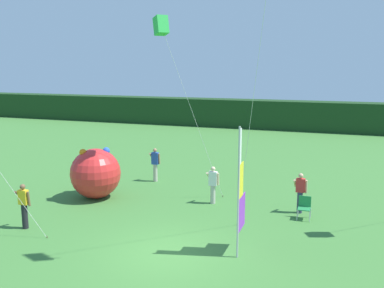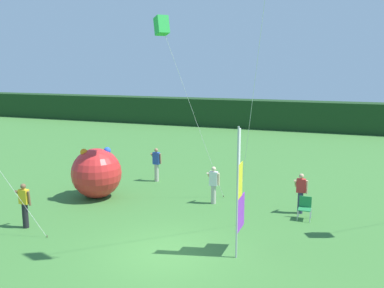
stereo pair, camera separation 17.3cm
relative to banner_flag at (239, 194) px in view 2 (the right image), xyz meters
name	(u,v)px [view 2 (the right image)]	position (x,y,z in m)	size (l,w,h in m)	color
ground_plane	(166,253)	(-2.24, -0.75, -2.02)	(120.00, 120.00, 0.00)	#3D7533
distant_treeline	(286,115)	(-2.24, 28.13, -0.66)	(80.00, 2.40, 2.72)	#193819
banner_flag	(239,194)	(0.00, 0.00, 0.00)	(0.06, 1.03, 4.21)	#B7B7BC
person_near_banner	(301,192)	(1.48, 4.60, -1.12)	(0.55, 0.48, 1.69)	#2D334C
person_mid_field	(25,204)	(-8.05, -0.54, -1.10)	(0.55, 0.48, 1.71)	black
person_far_left	(156,164)	(-6.15, 7.06, -1.07)	(0.55, 0.48, 1.77)	#B7B2A3
person_far_right	(214,184)	(-2.25, 4.57, -1.13)	(0.55, 0.48, 1.67)	#B7B2A3
inflatable_balloon	(96,173)	(-7.57, 3.60, -0.86)	(2.30, 2.30, 2.33)	red
folding_chair	(305,206)	(1.71, 3.99, -1.51)	(0.51, 0.51, 0.89)	#BCBCC1
kite_green_box_2	(162,26)	(-4.34, 3.90, 5.58)	(2.68, 2.13, 8.04)	brown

